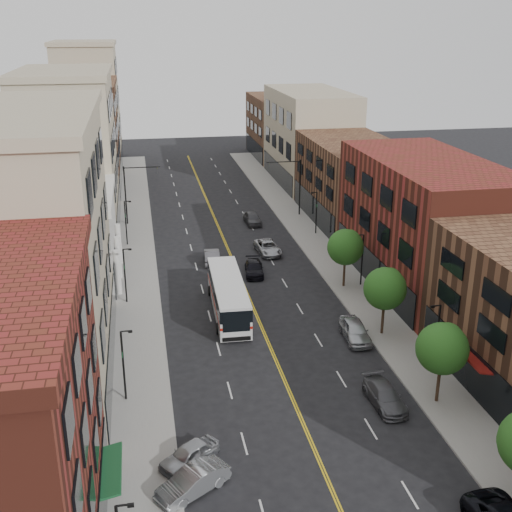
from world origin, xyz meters
TOP-DOWN VIEW (x-y plane):
  - ground at (0.00, 0.00)m, footprint 220.00×220.00m
  - sidewalk_left at (-10.00, 35.00)m, footprint 4.00×110.00m
  - sidewalk_right at (10.00, 35.00)m, footprint 4.00×110.00m
  - bldg_l_tanoffice at (-17.00, 13.00)m, footprint 10.00×22.00m
  - bldg_l_white at (-17.00, 31.00)m, footprint 10.00×14.00m
  - bldg_l_far_a at (-17.00, 48.00)m, footprint 10.00×20.00m
  - bldg_l_far_b at (-17.00, 68.00)m, footprint 10.00×20.00m
  - bldg_l_far_c at (-17.00, 86.00)m, footprint 10.00×16.00m
  - bldg_r_mid at (17.00, 24.00)m, footprint 10.00×22.00m
  - bldg_r_far_a at (17.00, 45.00)m, footprint 10.00×20.00m
  - bldg_r_far_b at (17.00, 66.00)m, footprint 10.00×22.00m
  - bldg_r_far_c at (17.00, 86.00)m, footprint 10.00×18.00m
  - tree_r_1 at (9.39, 4.07)m, footprint 3.40×3.40m
  - tree_r_2 at (9.39, 14.07)m, footprint 3.40×3.40m
  - tree_r_3 at (9.39, 24.07)m, footprint 3.40×3.40m
  - lamp_l_1 at (-10.95, 8.00)m, footprint 0.81×0.55m
  - lamp_l_2 at (-10.95, 24.00)m, footprint 0.81×0.55m
  - lamp_l_3 at (-10.95, 40.00)m, footprint 0.81×0.55m
  - lamp_r_1 at (10.95, 8.00)m, footprint 0.81×0.55m
  - lamp_r_2 at (10.95, 24.00)m, footprint 0.81×0.55m
  - lamp_r_3 at (10.95, 40.00)m, footprint 0.81×0.55m
  - signal_mast_left at (-10.27, 48.00)m, footprint 4.49×0.18m
  - signal_mast_right at (10.27, 48.00)m, footprint 4.49×0.18m
  - city_bus at (-2.30, 20.42)m, footprint 3.13×11.86m
  - car_angle_a at (-7.40, 0.71)m, footprint 3.93×3.34m
  - car_angle_b at (-7.40, -1.68)m, footprint 4.37×3.52m
  - car_parked_mid at (5.80, 4.39)m, footprint 2.00×4.61m
  - car_parked_far at (6.88, 13.62)m, footprint 2.07×4.65m
  - car_lane_behind at (-2.25, 32.76)m, footprint 1.89×4.53m
  - car_lane_a at (1.50, 28.79)m, footprint 2.29×4.56m
  - car_lane_b at (4.08, 34.58)m, footprint 2.64×5.07m
  - car_lane_c at (4.31, 45.45)m, footprint 1.94×4.37m

SIDE VIEW (x-z plane):
  - ground at x=0.00m, z-range 0.00..0.00m
  - sidewalk_left at x=-10.00m, z-range 0.00..0.15m
  - sidewalk_right at x=10.00m, z-range 0.00..0.15m
  - car_lane_a at x=1.50m, z-range 0.00..1.27m
  - car_angle_a at x=-7.40m, z-range 0.00..1.27m
  - car_parked_mid at x=5.80m, z-range 0.00..1.32m
  - car_lane_b at x=4.08m, z-range 0.00..1.36m
  - car_angle_b at x=-7.40m, z-range 0.00..1.40m
  - car_lane_behind at x=-2.25m, z-range 0.00..1.46m
  - car_lane_c at x=4.31m, z-range 0.00..1.46m
  - car_parked_far at x=6.88m, z-range 0.00..1.55m
  - city_bus at x=-2.30m, z-range 0.25..3.27m
  - lamp_l_1 at x=-10.95m, z-range 0.45..5.50m
  - lamp_l_2 at x=-10.95m, z-range 0.45..5.50m
  - lamp_l_3 at x=-10.95m, z-range 0.45..5.50m
  - lamp_r_1 at x=10.95m, z-range 0.45..5.50m
  - lamp_r_2 at x=10.95m, z-range 0.45..5.50m
  - lamp_r_3 at x=10.95m, z-range 0.45..5.50m
  - bldg_l_white at x=-17.00m, z-range 0.00..8.00m
  - tree_r_1 at x=9.39m, z-range 1.33..6.92m
  - tree_r_2 at x=9.39m, z-range 1.33..6.92m
  - tree_r_3 at x=9.39m, z-range 1.33..6.92m
  - signal_mast_left at x=-10.27m, z-range 1.05..8.25m
  - signal_mast_right at x=10.27m, z-range 1.05..8.25m
  - bldg_r_far_a at x=17.00m, z-range 0.00..10.00m
  - bldg_r_far_c at x=17.00m, z-range 0.00..11.00m
  - bldg_r_mid at x=17.00m, z-range 0.00..12.00m
  - bldg_r_far_b at x=17.00m, z-range 0.00..14.00m
  - bldg_l_far_b at x=-17.00m, z-range 0.00..15.00m
  - bldg_l_tanoffice at x=-17.00m, z-range 0.00..18.00m
  - bldg_l_far_a at x=-17.00m, z-range 0.00..18.00m
  - bldg_l_far_c at x=-17.00m, z-range 0.00..20.00m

